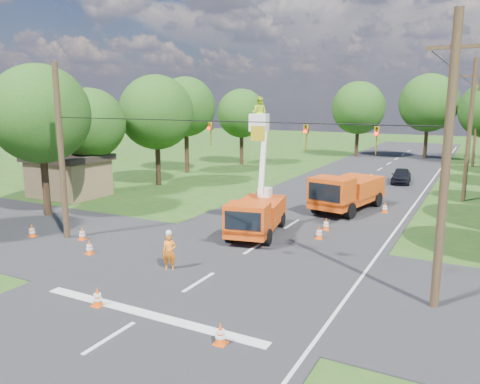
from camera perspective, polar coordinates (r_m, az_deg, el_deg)
The scene contains 30 objects.
ground at distance 36.74m, azimuth 12.06°, elevation -0.33°, with size 140.00×140.00×0.00m, color #214B16.
road_main at distance 36.74m, azimuth 12.06°, elevation -0.33°, with size 12.00×100.00×0.06m, color black.
road_cross at distance 20.58m, azimuth -1.99°, elevation -9.19°, with size 56.00×10.00×0.07m, color black.
stop_bar at distance 16.63m, azimuth -11.21°, elevation -14.54°, with size 9.00×0.45×0.02m, color silver.
edge_line at distance 35.69m, azimuth 20.74°, elevation -1.15°, with size 0.12×90.00×0.02m, color silver.
bucket_truck at distance 24.90m, azimuth 2.03°, elevation -1.85°, with size 3.18×5.97×7.31m.
second_truck at distance 31.23m, azimuth 12.85°, elevation 0.05°, with size 3.61×6.94×2.48m.
ground_worker at distance 20.23m, azimuth -8.62°, elevation -7.23°, with size 0.59×0.39×1.63m, color orange.
distant_car at distance 43.23m, azimuth 19.06°, elevation 1.89°, with size 1.55×3.86×1.32m, color black.
traffic_cone_0 at distance 17.53m, azimuth -16.99°, elevation -12.16°, with size 0.38×0.38×0.71m.
traffic_cone_1 at distance 14.45m, azimuth -2.42°, elevation -16.90°, with size 0.38×0.38×0.71m.
traffic_cone_2 at distance 24.81m, azimuth 9.63°, elevation -4.90°, with size 0.38×0.38×0.71m.
traffic_cone_3 at distance 26.53m, azimuth 10.46°, elevation -3.88°, with size 0.38×0.38×0.71m.
traffic_cone_4 at distance 23.18m, azimuth -17.88°, elevation -6.44°, with size 0.38×0.38×0.71m.
traffic_cone_5 at distance 25.61m, azimuth -18.70°, elevation -4.84°, with size 0.38×0.38×0.71m.
traffic_cone_6 at distance 27.13m, azimuth -24.03°, elevation -4.34°, with size 0.38×0.38×0.71m.
traffic_cone_7 at distance 31.52m, azimuth 17.26°, elevation -1.81°, with size 0.38×0.38×0.71m.
pole_right_near at distance 16.90m, azimuth 23.83°, elevation 3.25°, with size 1.80×0.30×10.00m.
pole_right_mid at distance 36.81m, azimuth 26.19°, elevation 6.83°, with size 1.80×0.30×10.00m.
pole_right_far at distance 56.78m, azimuth 26.90°, elevation 7.89°, with size 1.80×0.30×10.00m.
pole_left at distance 25.54m, azimuth -20.97°, elevation 4.45°, with size 0.30×0.30×9.00m.
signal_span at distance 18.33m, azimuth 3.97°, elevation 7.14°, with size 18.00×0.29×1.07m.
shed at distance 37.48m, azimuth -20.15°, elevation 1.97°, with size 5.50×4.50×3.15m.
tree_left_b at distance 31.17m, azimuth -23.20°, elevation 8.71°, with size 6.00×6.00×9.32m.
tree_left_c at distance 36.70m, azimuth -17.80°, elevation 7.94°, with size 5.20×5.20×8.06m.
tree_left_d at distance 40.17m, azimuth -10.16°, elevation 9.51°, with size 6.20×6.20×9.24m.
tree_left_e at distance 46.89m, azimuth -6.62°, elevation 10.26°, with size 5.80×5.80×9.41m.
tree_left_f at distance 52.75m, azimuth 0.19°, elevation 9.55°, with size 5.40×5.40×8.40m.
tree_far_a at distance 61.50m, azimuth 14.24°, elevation 9.91°, with size 6.60×6.60×9.50m.
tree_far_b at distance 62.09m, azimuth 22.01°, elevation 10.03°, with size 7.00×7.00×10.32m.
Camera 1 is at (9.61, -14.74, 7.15)m, focal length 35.00 mm.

